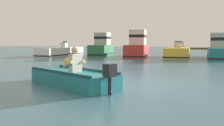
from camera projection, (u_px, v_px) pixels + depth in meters
ground_plane at (121, 84)px, 7.93m from camera, size 120.00×120.00×0.00m
rowboat_with_person at (71, 78)px, 7.49m from camera, size 3.43×2.53×1.19m
moored_boat_white at (61, 52)px, 23.89m from camera, size 1.87×6.58×1.37m
moored_boat_green at (102, 47)px, 24.10m from camera, size 1.98×4.69×2.20m
moored_boat_red at (137, 47)px, 21.60m from camera, size 1.93×4.97×2.34m
moored_boat_yellow at (178, 53)px, 21.01m from camera, size 2.09×4.89×1.40m
moored_boat_teal at (218, 49)px, 19.55m from camera, size 1.85×5.35×2.02m
mooring_buoy at (68, 61)px, 14.40m from camera, size 0.42×0.42×0.42m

